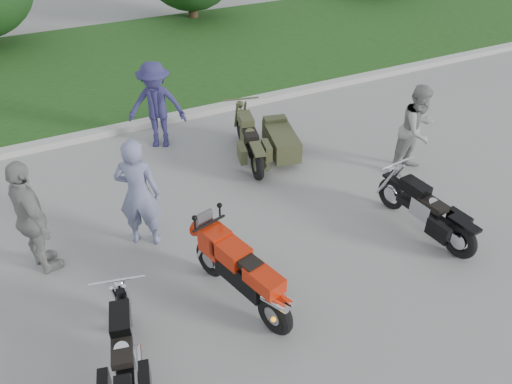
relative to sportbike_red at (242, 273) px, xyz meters
name	(u,v)px	position (x,y,z in m)	size (l,w,h in m)	color
ground	(258,294)	(0.27, 0.04, -0.59)	(80.00, 80.00, 0.00)	#969691
curb	(146,123)	(0.27, 6.04, -0.51)	(60.00, 0.30, 0.15)	#B6B4AB
grass_strip	(107,66)	(0.27, 10.19, -0.52)	(60.00, 8.00, 0.14)	#286021
sportbike_red	(242,273)	(0.00, 0.00, 0.00)	(0.76, 2.07, 1.00)	black
cruiser_left	(125,358)	(-1.83, -0.54, -0.18)	(0.60, 2.05, 0.80)	black
cruiser_right	(429,213)	(3.51, 0.04, -0.16)	(0.48, 2.17, 0.83)	black
cruiser_sidecar	(268,142)	(2.21, 3.45, -0.18)	(1.40, 2.22, 0.87)	black
person_stripe	(139,194)	(-0.90, 1.98, 0.40)	(0.72, 0.47, 1.96)	slate
person_grey	(417,130)	(4.64, 1.76, 0.34)	(0.90, 0.70, 1.84)	gray
person_denim	(156,106)	(0.32, 5.02, 0.37)	(1.24, 0.71, 1.92)	navy
person_back	(32,219)	(-2.50, 2.05, 0.39)	(1.14, 0.48, 1.95)	gray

